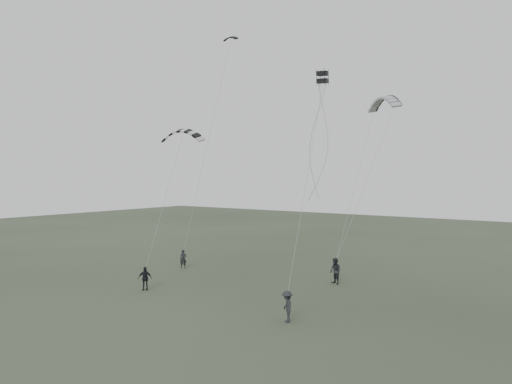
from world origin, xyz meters
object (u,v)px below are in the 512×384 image
Objects in this scene: flyer_center at (145,278)px; kite_pale_large at (384,97)px; kite_striped at (182,131)px; flyer_right at (335,271)px; kite_dark_small at (230,37)px; flyer_left at (183,259)px; kite_box at (322,77)px; flyer_far at (287,306)px.

flyer_center is 24.12m from kite_pale_large.
kite_striped is at bearing 59.63° from flyer_center.
flyer_right is at bearing 3.19° from flyer_center.
kite_striped is at bearing -99.75° from kite_pale_large.
kite_dark_small is 0.38× the size of kite_pale_large.
flyer_left is 0.42× the size of kite_pale_large.
kite_striped is at bearing 156.35° from kite_box.
flyer_right is at bearing -62.42° from kite_pale_large.
flyer_right is 1.11× the size of flyer_far.
flyer_center is 23.18m from kite_dark_small.
kite_pale_large reaches higher than kite_box.
flyer_center is 0.43× the size of kite_pale_large.
kite_pale_large is (-1.27, 17.14, 13.72)m from flyer_far.
flyer_far is 2.46× the size of kite_box.
flyer_center is 2.33× the size of kite_box.
kite_pale_large reaches higher than kite_striped.
flyer_right is 1.17× the size of flyer_center.
flyer_far reaches higher than flyer_left.
kite_striped is at bearing -156.87° from flyer_far.
flyer_far is 0.45× the size of kite_pale_large.
kite_dark_small reaches higher than flyer_center.
kite_dark_small is at bearing 131.64° from kite_box.
kite_box is at bearing -27.60° from flyer_center.
flyer_right is 14.81m from kite_box.
flyer_center is 11.77m from kite_striped.
flyer_center is 18.33m from kite_box.
flyer_left is 21.29m from kite_box.
kite_pale_large is 1.11× the size of kite_striped.
kite_dark_small reaches higher than kite_striped.
kite_pale_large reaches higher than flyer_far.
kite_striped is (0.98, -7.29, -9.00)m from kite_dark_small.
flyer_left is at bearing -113.55° from kite_dark_small.
flyer_left is 0.92× the size of flyer_far.
kite_box is at bearing -27.36° from kite_striped.
kite_dark_small is at bearing -176.64° from flyer_far.
flyer_right is 15.31m from kite_pale_large.
flyer_left is 0.97× the size of flyer_center.
kite_box is at bearing -40.81° from flyer_right.
flyer_center reaches higher than flyer_left.
kite_pale_large is (14.55, 8.94, 13.79)m from flyer_left.
flyer_right is at bearing -35.48° from flyer_left.
flyer_far is at bearing -48.75° from flyer_right.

